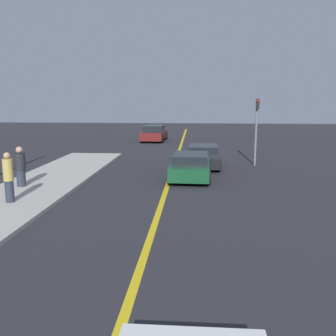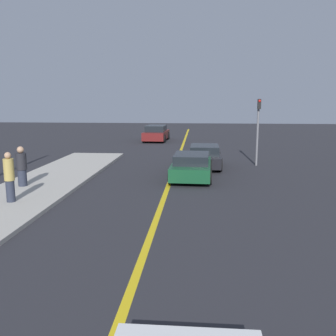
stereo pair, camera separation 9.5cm
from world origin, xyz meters
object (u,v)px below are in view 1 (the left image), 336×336
at_px(car_ahead_center, 190,166).
at_px(traffic_light, 256,125).
at_px(car_parked_left_lot, 154,133).
at_px(pedestrian_far_standing, 20,167).
at_px(pedestrian_mid_group, 9,177).
at_px(car_far_distant, 203,156).

xyz_separation_m(car_ahead_center, traffic_light, (3.63, 3.91, 1.72)).
xyz_separation_m(car_parked_left_lot, pedestrian_far_standing, (-3.51, -18.93, 0.27)).
xyz_separation_m(pedestrian_mid_group, traffic_light, (9.94, 9.02, 1.29)).
bearing_deg(car_far_distant, car_parked_left_lot, 108.29).
xyz_separation_m(car_far_distant, traffic_light, (2.98, 0.80, 1.71)).
xyz_separation_m(car_ahead_center, car_parked_left_lot, (-3.53, 16.25, 0.08)).
height_order(pedestrian_mid_group, traffic_light, traffic_light).
xyz_separation_m(car_far_distant, pedestrian_mid_group, (-6.96, -8.22, 0.42)).
bearing_deg(car_parked_left_lot, pedestrian_far_standing, -98.22).
relative_size(car_parked_left_lot, pedestrian_far_standing, 2.73).
distance_m(car_far_distant, pedestrian_far_standing, 9.64).
xyz_separation_m(car_parked_left_lot, pedestrian_mid_group, (-2.78, -21.35, 0.34)).
bearing_deg(traffic_light, car_far_distant, -164.97).
distance_m(car_parked_left_lot, pedestrian_far_standing, 19.25).
bearing_deg(traffic_light, pedestrian_mid_group, -137.78).
relative_size(car_far_distant, car_parked_left_lot, 0.84).
xyz_separation_m(car_far_distant, car_parked_left_lot, (-4.18, 13.13, 0.08)).
bearing_deg(traffic_light, car_ahead_center, -132.86).
bearing_deg(car_ahead_center, pedestrian_far_standing, -157.25).
bearing_deg(pedestrian_mid_group, car_far_distant, 49.74).
distance_m(car_parked_left_lot, traffic_light, 14.36).
bearing_deg(car_parked_left_lot, traffic_light, -57.58).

